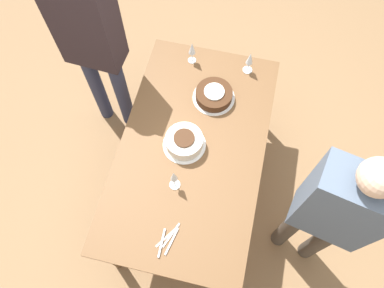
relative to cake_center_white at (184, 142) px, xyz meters
name	(u,v)px	position (x,y,z in m)	size (l,w,h in m)	color
ground_plane	(192,184)	(-0.01, -0.05, -0.79)	(12.00, 12.00, 0.00)	#8E6B47
dining_table	(192,153)	(-0.01, -0.05, -0.15)	(1.64, 0.94, 0.74)	brown
cake_center_white	(184,142)	(0.00, 0.00, 0.00)	(0.28, 0.28, 0.11)	white
cake_front_chocolate	(214,95)	(0.40, -0.11, -0.01)	(0.30, 0.30, 0.09)	white
wine_glass_near	(250,60)	(0.69, -0.30, 0.07)	(0.07, 0.07, 0.19)	silver
wine_glass_far	(192,49)	(0.68, 0.11, 0.08)	(0.06, 0.06, 0.19)	silver
wine_glass_extra	(174,177)	(-0.28, -0.01, 0.09)	(0.07, 0.07, 0.21)	silver
fork_pile	(168,239)	(-0.62, -0.05, -0.04)	(0.22, 0.11, 0.01)	silver
person_cutting	(333,212)	(-0.31, -0.92, 0.17)	(0.30, 0.44, 1.60)	#4C4238
person_watching	(90,35)	(0.48, 0.75, 0.27)	(0.24, 0.41, 1.75)	#2D334C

